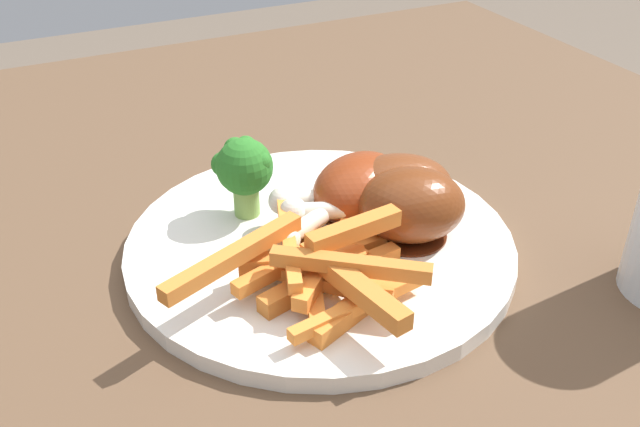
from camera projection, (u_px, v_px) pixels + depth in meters
The scene contains 7 objects.
dining_table at pixel (361, 403), 0.52m from camera, with size 1.03×0.89×0.74m.
dinner_plate at pixel (320, 246), 0.49m from camera, with size 0.26×0.26×0.01m, color white.
broccoli_floret_front at pixel (242, 167), 0.50m from camera, with size 0.04×0.04×0.06m.
carrot_fries_pile at pixel (322, 267), 0.44m from camera, with size 0.15×0.16×0.04m.
chicken_drumstick_near at pixel (405, 206), 0.48m from camera, with size 0.08×0.13×0.05m.
chicken_drumstick_far at pixel (390, 189), 0.50m from camera, with size 0.07×0.13×0.05m.
chicken_drumstick_extra at pixel (356, 191), 0.50m from camera, with size 0.09×0.13×0.05m.
Camera 1 is at (-0.32, 0.19, 1.03)m, focal length 40.41 mm.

